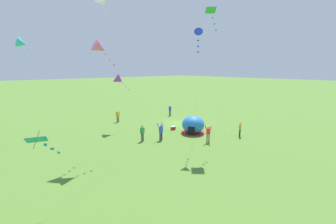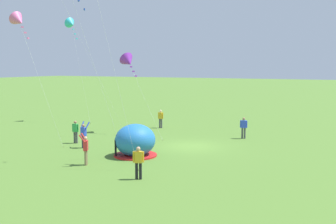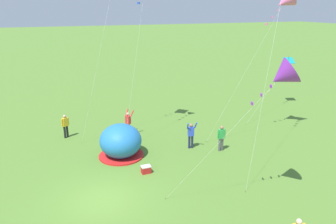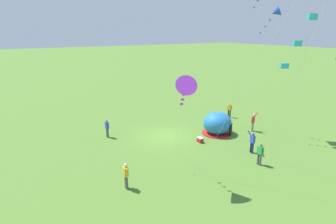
# 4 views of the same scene
# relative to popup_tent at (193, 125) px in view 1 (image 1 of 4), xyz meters

# --- Properties ---
(ground_plane) EXTENTS (300.00, 300.00, 0.00)m
(ground_plane) POSITION_rel_popup_tent_xyz_m (4.49, -2.05, -1.00)
(ground_plane) COLOR #517A2D
(popup_tent) EXTENTS (2.81, 2.81, 2.10)m
(popup_tent) POSITION_rel_popup_tent_xyz_m (0.00, 0.00, 0.00)
(popup_tent) COLOR #2672BF
(popup_tent) RESTS_ON ground
(cooler_box) EXTENTS (0.37, 0.53, 0.44)m
(cooler_box) POSITION_rel_popup_tent_xyz_m (2.66, 0.78, -0.78)
(cooler_box) COLOR red
(cooler_box) RESTS_ON ground
(person_strolling) EXTENTS (0.28, 0.59, 1.72)m
(person_strolling) POSITION_rel_popup_tent_xyz_m (9.21, -4.57, -0.03)
(person_strolling) COLOR #4C4C51
(person_strolling) RESTS_ON ground
(person_near_tent) EXTENTS (0.28, 0.59, 1.72)m
(person_near_tent) POSITION_rel_popup_tent_xyz_m (10.98, 3.96, -0.03)
(person_near_tent) COLOR #4C4C51
(person_near_tent) RESTS_ON ground
(person_center_field) EXTENTS (0.38, 0.54, 1.72)m
(person_center_field) POSITION_rel_popup_tent_xyz_m (-4.46, -2.95, -0.03)
(person_center_field) COLOR black
(person_center_field) RESTS_ON ground
(person_far_back) EXTENTS (0.25, 0.59, 1.72)m
(person_far_back) POSITION_rel_popup_tent_xyz_m (1.56, 6.26, -0.03)
(person_far_back) COLOR #4C4C51
(person_far_back) RESTS_ON ground
(person_flying_kite) EXTENTS (0.53, 0.67, 1.89)m
(person_flying_kite) POSITION_rel_popup_tent_xyz_m (0.48, 4.60, 0.00)
(person_flying_kite) COLOR #1E2347
(person_flying_kite) RESTS_ON ground
(person_arms_raised) EXTENTS (0.72, 0.65, 1.89)m
(person_arms_raised) POSITION_rel_popup_tent_xyz_m (-3.36, 1.36, 0.00)
(person_arms_raised) COLOR #8C7251
(person_arms_raised) RESTS_ON ground
(kite_cyan) EXTENTS (1.84, 3.83, 10.88)m
(kite_cyan) POSITION_rel_popup_tent_xyz_m (11.27, 14.67, 9.21)
(kite_cyan) COLOR silver
(kite_cyan) RESTS_ON ground
(kite_teal) EXTENTS (4.03, 7.26, 4.65)m
(kite_teal) POSITION_rel_popup_tent_xyz_m (-5.34, 17.10, 3.07)
(kite_teal) COLOR silver
(kite_teal) RESTS_ON ground
(kite_white) EXTENTS (4.69, 5.51, 14.15)m
(kite_white) POSITION_rel_popup_tent_xyz_m (2.59, 9.54, 12.45)
(kite_white) COLOR silver
(kite_white) RESTS_ON ground
(kite_purple) EXTENTS (3.04, 5.44, 7.00)m
(kite_purple) POSITION_rel_popup_tent_xyz_m (7.67, 5.36, 5.22)
(kite_purple) COLOR silver
(kite_purple) RESTS_ON ground
(kite_green) EXTENTS (1.33, 4.13, 13.42)m
(kite_green) POSITION_rel_popup_tent_xyz_m (-3.14, 1.23, 11.63)
(kite_green) COLOR silver
(kite_green) RESTS_ON ground
(kite_blue) EXTENTS (2.80, 3.09, 11.32)m
(kite_blue) POSITION_rel_popup_tent_xyz_m (-2.93, 2.81, 9.80)
(kite_blue) COLOR silver
(kite_blue) RESTS_ON ground
(kite_pink) EXTENTS (1.51, 5.59, 10.01)m
(kite_pink) POSITION_rel_popup_tent_xyz_m (0.79, 10.86, 8.30)
(kite_pink) COLOR silver
(kite_pink) RESTS_ON ground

